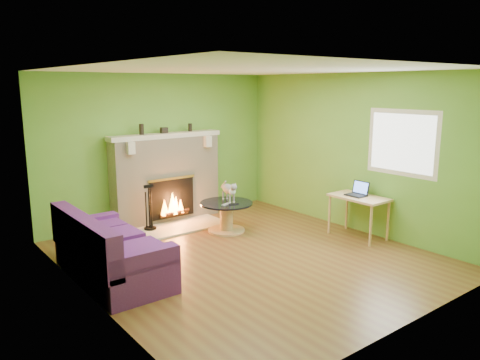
# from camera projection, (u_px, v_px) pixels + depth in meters

# --- Properties ---
(floor) EXTENTS (5.00, 5.00, 0.00)m
(floor) POSITION_uv_depth(u_px,v_px,m) (248.00, 257.00, 6.66)
(floor) COLOR brown
(floor) RESTS_ON ground
(ceiling) EXTENTS (5.00, 5.00, 0.00)m
(ceiling) POSITION_uv_depth(u_px,v_px,m) (249.00, 69.00, 6.14)
(ceiling) COLOR white
(ceiling) RESTS_ON wall_back
(wall_back) EXTENTS (5.00, 0.00, 5.00)m
(wall_back) POSITION_uv_depth(u_px,v_px,m) (161.00, 148.00, 8.34)
(wall_back) COLOR #5B9230
(wall_back) RESTS_ON floor
(wall_front) EXTENTS (5.00, 0.00, 5.00)m
(wall_front) POSITION_uv_depth(u_px,v_px,m) (412.00, 202.00, 4.47)
(wall_front) COLOR #5B9230
(wall_front) RESTS_ON floor
(wall_left) EXTENTS (0.00, 5.00, 5.00)m
(wall_left) POSITION_uv_depth(u_px,v_px,m) (86.00, 189.00, 5.05)
(wall_left) COLOR #5B9230
(wall_left) RESTS_ON floor
(wall_right) EXTENTS (0.00, 5.00, 5.00)m
(wall_right) POSITION_uv_depth(u_px,v_px,m) (354.00, 153.00, 7.76)
(wall_right) COLOR #5B9230
(wall_right) RESTS_ON floor
(window_frame) EXTENTS (0.00, 1.20, 1.20)m
(window_frame) POSITION_uv_depth(u_px,v_px,m) (402.00, 143.00, 7.00)
(window_frame) COLOR silver
(window_frame) RESTS_ON wall_right
(window_pane) EXTENTS (0.00, 1.06, 1.06)m
(window_pane) POSITION_uv_depth(u_px,v_px,m) (402.00, 143.00, 7.00)
(window_pane) COLOR white
(window_pane) RESTS_ON wall_right
(fireplace) EXTENTS (2.10, 0.46, 1.58)m
(fireplace) POSITION_uv_depth(u_px,v_px,m) (167.00, 179.00, 8.30)
(fireplace) COLOR beige
(fireplace) RESTS_ON floor
(hearth) EXTENTS (1.50, 0.75, 0.03)m
(hearth) POSITION_uv_depth(u_px,v_px,m) (183.00, 226.00, 8.05)
(hearth) COLOR beige
(hearth) RESTS_ON floor
(mantel) EXTENTS (2.10, 0.28, 0.08)m
(mantel) POSITION_uv_depth(u_px,v_px,m) (166.00, 135.00, 8.13)
(mantel) COLOR beige
(mantel) RESTS_ON fireplace
(sofa) EXTENTS (0.88, 1.91, 0.86)m
(sofa) POSITION_uv_depth(u_px,v_px,m) (108.00, 253.00, 5.86)
(sofa) COLOR #511A64
(sofa) RESTS_ON floor
(coffee_table) EXTENTS (0.88, 0.88, 0.50)m
(coffee_table) POSITION_uv_depth(u_px,v_px,m) (226.00, 215.00, 7.77)
(coffee_table) COLOR #D9B275
(coffee_table) RESTS_ON floor
(desk) EXTENTS (0.53, 0.91, 0.67)m
(desk) POSITION_uv_depth(u_px,v_px,m) (359.00, 201.00, 7.42)
(desk) COLOR #D9B275
(desk) RESTS_ON floor
(cat) EXTENTS (0.32, 0.58, 0.34)m
(cat) POSITION_uv_depth(u_px,v_px,m) (228.00, 191.00, 7.78)
(cat) COLOR slate
(cat) RESTS_ON coffee_table
(remote_silver) EXTENTS (0.18, 0.10, 0.02)m
(remote_silver) POSITION_uv_depth(u_px,v_px,m) (226.00, 204.00, 7.57)
(remote_silver) COLOR gray
(remote_silver) RESTS_ON coffee_table
(remote_black) EXTENTS (0.17, 0.08, 0.02)m
(remote_black) POSITION_uv_depth(u_px,v_px,m) (234.00, 204.00, 7.60)
(remote_black) COLOR black
(remote_black) RESTS_ON coffee_table
(laptop) EXTENTS (0.27, 0.31, 0.23)m
(laptop) POSITION_uv_depth(u_px,v_px,m) (356.00, 189.00, 7.41)
(laptop) COLOR black
(laptop) RESTS_ON desk
(fire_tools) EXTENTS (0.20, 0.20, 0.76)m
(fire_tools) POSITION_uv_depth(u_px,v_px,m) (149.00, 207.00, 7.76)
(fire_tools) COLOR black
(fire_tools) RESTS_ON hearth
(mantel_vase_left) EXTENTS (0.08, 0.08, 0.18)m
(mantel_vase_left) POSITION_uv_depth(u_px,v_px,m) (141.00, 129.00, 7.86)
(mantel_vase_left) COLOR black
(mantel_vase_left) RESTS_ON mantel
(mantel_vase_right) EXTENTS (0.07, 0.07, 0.14)m
(mantel_vase_right) POSITION_uv_depth(u_px,v_px,m) (190.00, 127.00, 8.44)
(mantel_vase_right) COLOR black
(mantel_vase_right) RESTS_ON mantel
(mantel_box) EXTENTS (0.12, 0.08, 0.10)m
(mantel_box) POSITION_uv_depth(u_px,v_px,m) (164.00, 130.00, 8.13)
(mantel_box) COLOR black
(mantel_box) RESTS_ON mantel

